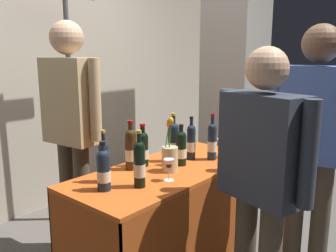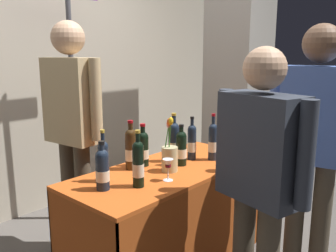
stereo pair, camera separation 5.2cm
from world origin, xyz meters
The scene contains 20 objects.
back_partition centered at (0.00, 1.65, 1.51)m, with size 7.78×0.12×3.01m, color #B2A893.
concrete_pillar centered at (1.71, 0.50, 1.50)m, with size 0.56×0.56×3.01m, color gray.
tasting_table centered at (0.00, 0.00, 0.51)m, with size 1.47×0.65×0.75m.
featured_wine_bottle centered at (-0.37, -0.09, 0.89)m, with size 0.07×0.07×0.35m.
display_bottle_0 centered at (0.28, 0.01, 0.88)m, with size 0.07×0.07×0.33m.
display_bottle_1 centered at (0.12, -0.02, 0.88)m, with size 0.08×0.08×0.30m.
display_bottle_2 centered at (-0.54, 0.03, 0.87)m, with size 0.08×0.08×0.29m.
display_bottle_3 centered at (0.38, -0.11, 0.89)m, with size 0.07×0.07×0.35m.
display_bottle_4 centered at (-0.07, 0.17, 0.88)m, with size 0.08×0.08×0.30m.
display_bottle_5 centered at (0.15, 0.08, 0.90)m, with size 0.08×0.08×0.36m.
display_bottle_6 centered at (-0.18, 0.18, 0.89)m, with size 0.08×0.08×0.34m.
display_bottle_7 centered at (-0.45, 0.13, 0.88)m, with size 0.07×0.07×0.33m.
wine_glass_near_vendor centered at (-0.18, -0.16, 0.85)m, with size 0.07×0.07×0.14m.
wine_glass_mid centered at (0.57, -0.07, 0.83)m, with size 0.07×0.07×0.12m.
wine_glass_near_taster centered at (0.50, -0.18, 0.85)m, with size 0.07×0.07×0.15m.
flower_vase centered at (-0.03, -0.04, 0.85)m, with size 0.11×0.11×0.37m.
vendor_presenter centered at (-0.29, 0.69, 1.06)m, with size 0.26×0.58×1.76m.
taster_foreground_right centered at (-0.13, -0.75, 0.94)m, with size 0.31×0.59×1.57m.
taster_foreground_left centered at (0.48, -0.80, 1.03)m, with size 0.29×0.58×1.70m.
booth_signpost centered at (0.02, 1.14, 1.35)m, with size 0.61×0.04×2.18m.
Camera 1 is at (-1.80, -1.54, 1.54)m, focal length 38.45 mm.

